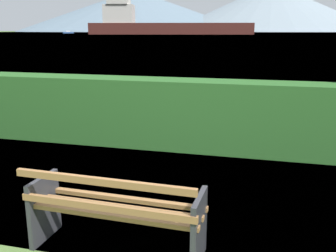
# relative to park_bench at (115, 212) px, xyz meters

# --- Properties ---
(ground_plane) EXTENTS (1400.00, 1400.00, 0.00)m
(ground_plane) POSITION_rel_park_bench_xyz_m (0.00, 0.06, -0.43)
(ground_plane) COLOR #4C6B33
(water_surface) EXTENTS (620.00, 620.00, 0.00)m
(water_surface) POSITION_rel_park_bench_xyz_m (0.00, 309.82, -0.42)
(water_surface) COLOR #7A99A8
(water_surface) RESTS_ON ground_plane
(park_bench) EXTENTS (1.72, 0.62, 0.87)m
(park_bench) POSITION_rel_park_bench_xyz_m (0.00, 0.00, 0.00)
(park_bench) COLOR olive
(park_bench) RESTS_ON ground_plane
(hedge_row) EXTENTS (12.95, 0.72, 1.25)m
(hedge_row) POSITION_rel_park_bench_xyz_m (0.00, 3.55, 0.20)
(hedge_row) COLOR #285B23
(hedge_row) RESTS_ON ground_plane
(cargo_ship_large) EXTENTS (81.25, 27.86, 17.03)m
(cargo_ship_large) POSITION_rel_park_bench_xyz_m (-52.97, 186.06, 4.34)
(cargo_ship_large) COLOR #471E19
(cargo_ship_large) RESTS_ON water_surface
(fishing_boat_near) EXTENTS (7.13, 5.04, 1.68)m
(fishing_boat_near) POSITION_rel_park_bench_xyz_m (-124.69, 225.96, 0.19)
(fishing_boat_near) COLOR #335693
(fishing_boat_near) RESTS_ON water_surface
(distant_hills) EXTENTS (809.86, 352.38, 89.72)m
(distant_hills) POSITION_rel_park_bench_xyz_m (68.14, 561.64, 36.29)
(distant_hills) COLOR slate
(distant_hills) RESTS_ON ground_plane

